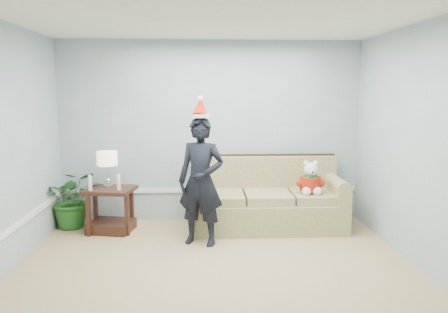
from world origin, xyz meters
name	(u,v)px	position (x,y,z in m)	size (l,w,h in m)	color
room_shell	(217,156)	(0.00, 0.00, 1.35)	(4.54, 5.04, 2.74)	tan
wainscot_trim	(118,215)	(-1.18, 1.18, 0.45)	(4.49, 4.99, 0.06)	white
sofa	(266,202)	(0.79, 2.05, 0.36)	(2.17, 0.95, 1.01)	#5D6630
side_table	(111,214)	(-1.42, 1.95, 0.24)	(0.74, 0.65, 0.62)	#3A1D15
table_lamp	(107,160)	(-1.46, 2.02, 1.00)	(0.28, 0.28, 0.50)	silver
candle_pair	(104,183)	(-1.46, 1.81, 0.72)	(0.44, 0.05, 0.21)	silver
houseplant	(73,199)	(-2.00, 2.17, 0.42)	(0.75, 0.65, 0.84)	#205B20
man	(201,181)	(-0.16, 1.38, 0.82)	(0.60, 0.39, 1.64)	black
santa_hat	(200,108)	(-0.16, 1.39, 1.74)	(0.28, 0.31, 0.28)	white
teddy_bear	(310,182)	(1.37, 1.84, 0.70)	(0.30, 0.34, 0.47)	white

